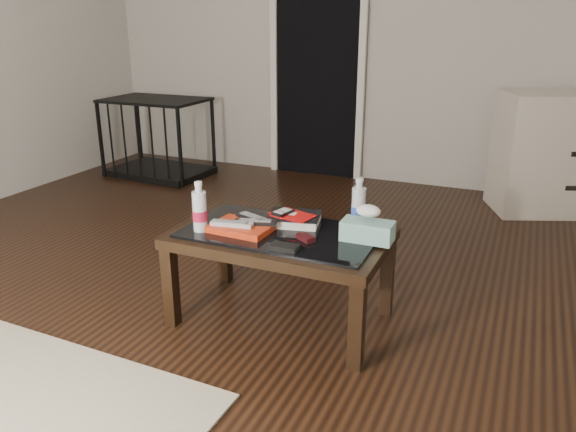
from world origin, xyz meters
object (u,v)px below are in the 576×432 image
at_px(water_bottle_right, 359,202).
at_px(water_bottle_left, 200,206).
at_px(coffee_table, 281,244).
at_px(tissue_box, 367,231).
at_px(pet_crate, 159,150).
at_px(textbook, 294,219).

bearing_deg(water_bottle_right, water_bottle_left, -151.90).
bearing_deg(coffee_table, water_bottle_right, 34.29).
relative_size(water_bottle_right, tissue_box, 1.03).
bearing_deg(water_bottle_right, pet_crate, 143.86).
bearing_deg(water_bottle_left, tissue_box, 14.28).
xyz_separation_m(pet_crate, water_bottle_right, (2.47, -1.80, 0.35)).
relative_size(coffee_table, tissue_box, 4.35).
height_order(textbook, tissue_box, tissue_box).
bearing_deg(textbook, water_bottle_right, 4.50).
distance_m(coffee_table, water_bottle_right, 0.42).
relative_size(coffee_table, water_bottle_right, 4.20).
xyz_separation_m(water_bottle_left, tissue_box, (0.75, 0.19, -0.07)).
distance_m(water_bottle_left, water_bottle_right, 0.75).
distance_m(coffee_table, tissue_box, 0.42).
relative_size(pet_crate, tissue_box, 4.10).
bearing_deg(textbook, tissue_box, -22.93).
relative_size(textbook, tissue_box, 1.09).
bearing_deg(water_bottle_right, coffee_table, -145.71).
xyz_separation_m(textbook, tissue_box, (0.39, -0.07, 0.02)).
relative_size(coffee_table, pet_crate, 1.06).
xyz_separation_m(pet_crate, textbook, (2.17, -1.89, 0.25)).
xyz_separation_m(coffee_table, water_bottle_left, (-0.35, -0.14, 0.18)).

